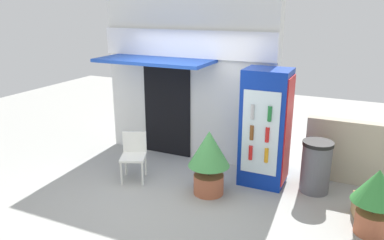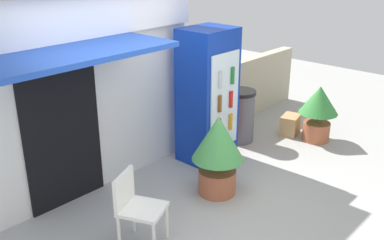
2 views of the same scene
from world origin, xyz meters
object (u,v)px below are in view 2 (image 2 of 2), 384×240
(trash_bin, at_px, (240,116))
(cardboard_box, at_px, (290,125))
(plastic_chair, at_px, (135,204))
(drink_cooler, at_px, (208,96))
(potted_plant_near_shop, at_px, (218,148))
(potted_plant_curbside, at_px, (319,108))

(trash_bin, relative_size, cardboard_box, 2.28)
(plastic_chair, xyz_separation_m, trash_bin, (2.95, 0.83, -0.05))
(drink_cooler, xyz_separation_m, potted_plant_near_shop, (-0.70, -0.76, -0.35))
(plastic_chair, bearing_deg, trash_bin, 15.67)
(drink_cooler, bearing_deg, potted_plant_curbside, -27.65)
(plastic_chair, xyz_separation_m, potted_plant_near_shop, (1.40, 0.03, 0.15))
(drink_cooler, height_order, potted_plant_curbside, drink_cooler)
(drink_cooler, relative_size, potted_plant_curbside, 2.12)
(trash_bin, height_order, cardboard_box, trash_bin)
(drink_cooler, height_order, trash_bin, drink_cooler)
(plastic_chair, distance_m, trash_bin, 3.07)
(potted_plant_near_shop, relative_size, cardboard_box, 2.81)
(potted_plant_near_shop, distance_m, trash_bin, 1.75)
(cardboard_box, bearing_deg, potted_plant_curbside, -82.04)
(plastic_chair, relative_size, trash_bin, 0.95)
(drink_cooler, xyz_separation_m, potted_plant_curbside, (1.72, -0.90, -0.42))
(plastic_chair, height_order, trash_bin, trash_bin)
(drink_cooler, distance_m, potted_plant_near_shop, 1.09)
(plastic_chair, height_order, potted_plant_near_shop, potted_plant_near_shop)
(trash_bin, bearing_deg, drink_cooler, -177.77)
(plastic_chair, relative_size, potted_plant_curbside, 0.88)
(potted_plant_curbside, bearing_deg, plastic_chair, 178.40)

